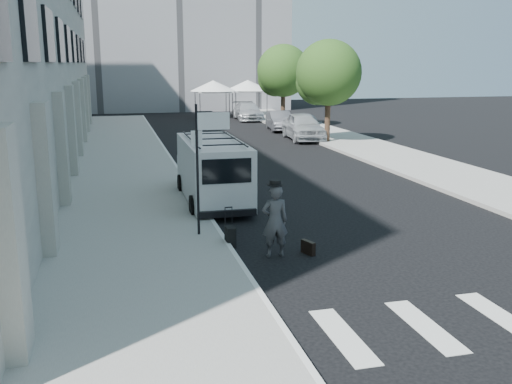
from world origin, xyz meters
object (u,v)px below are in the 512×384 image
parked_car_b (279,121)px  cargo_van (212,170)px  briefcase (308,248)px  suitcase (230,236)px  parked_car_a (303,126)px  businessman (275,221)px  parked_car_c (248,111)px

parked_car_b → cargo_van: bearing=-105.5°
briefcase → suitcase: suitcase is taller
suitcase → parked_car_a: bearing=64.0°
businessman → parked_car_a: size_ratio=0.36×
businessman → parked_car_a: businessman is taller
briefcase → cargo_van: 6.24m
parked_car_a → briefcase: bearing=-103.4°
businessman → suitcase: (-0.91, 1.01, -0.63)m
businessman → briefcase: bearing=178.8°
briefcase → suitcase: bearing=128.4°
suitcase → parked_car_c: size_ratio=0.21×
cargo_van → parked_car_c: size_ratio=1.14×
parked_car_a → parked_car_b: bearing=95.2°
cargo_van → businessman: bearing=-84.6°
briefcase → cargo_van: (-1.37, 6.01, 0.95)m
suitcase → parked_car_a: 21.46m
suitcase → briefcase: bearing=-33.1°
parked_car_b → parked_car_c: bearing=100.3°
cargo_van → suitcase: bearing=-94.1°
businessman → parked_car_c: size_ratio=0.36×
briefcase → parked_car_b: 26.80m
suitcase → parked_car_b: bearing=68.6°
suitcase → parked_car_c: (8.26, 32.69, 0.45)m
parked_car_b → parked_car_c: parked_car_c is taller
suitcase → cargo_van: cargo_van is taller
cargo_van → parked_car_a: (8.30, 14.65, -0.27)m
businessman → parked_car_b: bearing=-104.8°
briefcase → suitcase: (-1.77, 1.06, 0.11)m
suitcase → parked_car_b: parked_car_b is taller
businessman → cargo_van: (-0.51, 5.96, 0.21)m
briefcase → parked_car_c: 34.37m
businessman → briefcase: 1.13m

